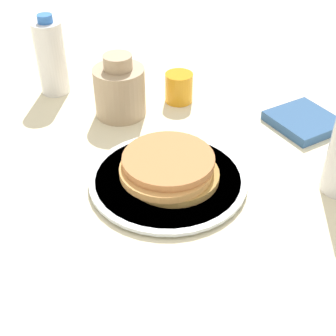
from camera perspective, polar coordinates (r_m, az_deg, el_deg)
ground_plane at (r=0.86m, az=-0.52°, el=-1.65°), size 4.00×4.00×0.00m
plate at (r=0.85m, az=0.00°, el=-1.39°), size 0.29×0.29×0.01m
pancake_stack at (r=0.84m, az=0.11°, el=-0.00°), size 0.18×0.18×0.04m
juice_glass at (r=1.09m, az=1.34°, el=9.77°), size 0.06×0.06×0.07m
cream_jug at (r=1.03m, az=-5.92°, el=9.48°), size 0.11×0.11×0.14m
water_bottle_near at (r=1.14m, az=-14.06°, el=12.93°), size 0.07×0.07×0.19m
napkin at (r=1.05m, az=16.22°, el=5.51°), size 0.13×0.14×0.02m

